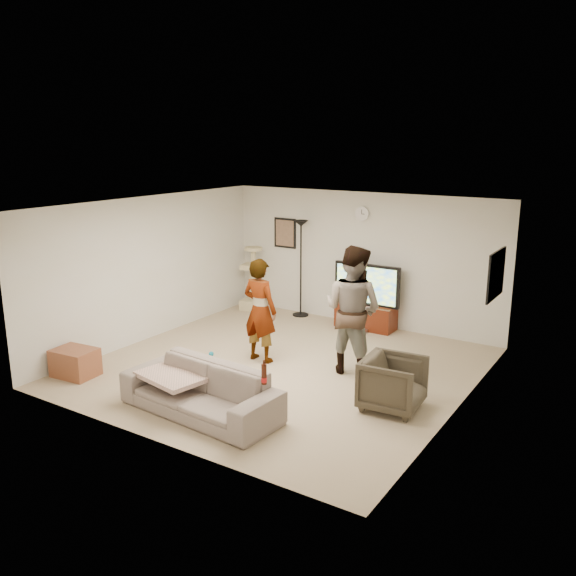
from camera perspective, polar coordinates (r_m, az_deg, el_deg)
The scene contains 24 objects.
floor at distance 9.36m, azimuth -0.62°, elevation -7.59°, with size 5.50×5.50×0.02m, color tan.
ceiling at distance 8.75m, azimuth -0.67°, elevation 7.92°, with size 5.50×5.50×0.02m, color white.
wall_back at distance 11.32m, azimuth 7.02°, elevation 2.77°, with size 5.50×0.04×2.50m, color silver.
wall_front at distance 6.94m, azimuth -13.24°, elevation -4.78°, with size 5.50×0.04×2.50m, color silver.
wall_left at distance 10.70m, azimuth -13.06°, elevation 1.85°, with size 0.04×5.50×2.50m, color silver.
wall_right at distance 7.87m, azimuth 16.38°, elevation -2.74°, with size 0.04×5.50×2.50m, color silver.
wall_clock at distance 11.16m, azimuth 7.08°, elevation 7.03°, with size 0.26×0.26×0.04m, color white.
wall_speaker at distance 11.24m, azimuth 6.91°, elevation 3.37°, with size 0.25×0.10×0.10m, color black.
picture_back at distance 12.06m, azimuth -0.29°, elevation 5.26°, with size 0.42×0.03×0.52m, color brown.
picture_right at distance 9.31m, azimuth 19.19°, elevation 1.21°, with size 0.03×0.78×0.62m, color #F4925C.
tv_stand at distance 11.25m, azimuth 7.42°, elevation -2.67°, with size 1.10×0.45×0.46m, color #411509.
console_box at distance 10.98m, azimuth 6.33°, elevation -4.12°, with size 0.40×0.30×0.07m, color silver.
tv at distance 11.09m, azimuth 7.52°, elevation 0.35°, with size 1.28×0.08×0.76m, color black.
tv_screen at distance 11.05m, azimuth 7.42°, elevation 0.30°, with size 1.18×0.01×0.67m, color #DBFA30.
floor_lamp at distance 11.77m, azimuth 1.23°, elevation 1.84°, with size 0.32×0.32×1.91m, color black.
cat_tree at distance 12.31m, azimuth -3.45°, elevation 0.97°, with size 0.42×0.42×1.33m, color #BCB188.
person_left at distance 9.39m, azimuth -2.68°, elevation -2.14°, with size 0.61×0.40×1.66m, color gray.
person_right at distance 8.94m, azimuth 6.18°, elevation -2.09°, with size 0.94×0.74×1.94m, color teal.
sofa at distance 7.84m, azimuth -8.35°, elevation -9.62°, with size 2.17×0.85×0.63m, color slate.
throw_blanket at distance 8.07m, azimuth -10.73°, elevation -8.17°, with size 0.90×0.70×0.06m, color #D2AB9E.
beer_bottle at distance 7.09m, azimuth -2.30°, elevation -8.20°, with size 0.06×0.06×0.25m, color #381308.
armchair at distance 7.99m, azimuth 9.96°, elevation -8.95°, with size 0.75×0.77×0.70m, color #352F24.
side_table at distance 9.51m, azimuth -19.62°, elevation -6.70°, with size 0.62×0.47×0.42m, color brown.
toy_ball at distance 9.86m, azimuth -7.33°, elevation -6.25°, with size 0.08×0.08×0.08m, color #137294.
Camera 1 is at (4.78, -7.28, 3.45)m, focal length 37.32 mm.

